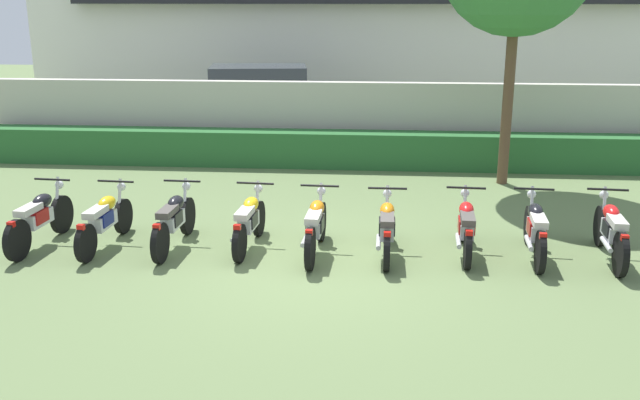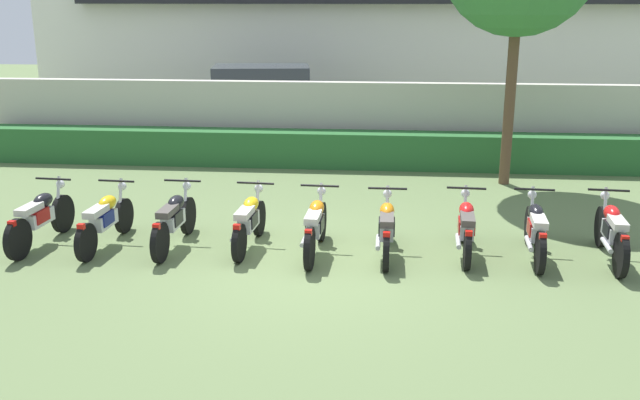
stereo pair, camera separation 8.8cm
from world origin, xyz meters
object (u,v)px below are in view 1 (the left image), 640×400
object	(u,v)px
motorcycle_in_row_0	(39,218)
motorcycle_in_row_1	(104,220)
parked_car	(264,99)
motorcycle_in_row_7	(535,229)
motorcycle_in_row_4	(316,226)
motorcycle_in_row_6	(466,227)
motorcycle_in_row_2	(174,220)
motorcycle_in_row_8	(611,231)
motorcycle_in_row_3	(249,221)
motorcycle_in_row_5	(387,228)

from	to	relation	value
motorcycle_in_row_0	motorcycle_in_row_1	bearing A→B (deg)	-83.23
parked_car	motorcycle_in_row_1	bearing A→B (deg)	-103.51
motorcycle_in_row_7	motorcycle_in_row_4	bearing A→B (deg)	96.39
motorcycle_in_row_0	motorcycle_in_row_6	size ratio (longest dim) A/B	1.08
motorcycle_in_row_4	motorcycle_in_row_2	bearing A→B (deg)	89.52
motorcycle_in_row_0	motorcycle_in_row_1	distance (m)	1.03
motorcycle_in_row_4	motorcycle_in_row_6	xyz separation A→B (m)	(2.26, 0.19, -0.01)
motorcycle_in_row_4	motorcycle_in_row_8	world-z (taller)	motorcycle_in_row_8
motorcycle_in_row_4	motorcycle_in_row_7	xyz separation A→B (m)	(3.27, 0.13, -0.00)
motorcycle_in_row_8	motorcycle_in_row_1	bearing A→B (deg)	94.99
motorcycle_in_row_1	motorcycle_in_row_6	world-z (taller)	same
motorcycle_in_row_2	motorcycle_in_row_3	world-z (taller)	motorcycle_in_row_2
motorcycle_in_row_0	motorcycle_in_row_8	bearing A→B (deg)	-85.18
parked_car	motorcycle_in_row_3	distance (m)	9.90
motorcycle_in_row_6	motorcycle_in_row_7	world-z (taller)	motorcycle_in_row_7
motorcycle_in_row_5	motorcycle_in_row_6	bearing A→B (deg)	-82.14
motorcycle_in_row_1	motorcycle_in_row_7	distance (m)	6.58
motorcycle_in_row_1	motorcycle_in_row_5	size ratio (longest dim) A/B	1.06
parked_car	motorcycle_in_row_4	size ratio (longest dim) A/B	2.47
motorcycle_in_row_4	motorcycle_in_row_5	bearing A→B (deg)	-86.06
motorcycle_in_row_3	motorcycle_in_row_0	bearing A→B (deg)	96.86
motorcycle_in_row_2	motorcycle_in_row_8	size ratio (longest dim) A/B	1.01
parked_car	motorcycle_in_row_0	world-z (taller)	parked_car
motorcycle_in_row_4	motorcycle_in_row_6	world-z (taller)	motorcycle_in_row_4
motorcycle_in_row_0	motorcycle_in_row_3	world-z (taller)	motorcycle_in_row_0
motorcycle_in_row_4	motorcycle_in_row_7	world-z (taller)	motorcycle_in_row_4
motorcycle_in_row_0	motorcycle_in_row_4	xyz separation A→B (m)	(4.33, -0.01, -0.00)
motorcycle_in_row_2	motorcycle_in_row_8	xyz separation A→B (m)	(6.59, 0.00, 0.01)
motorcycle_in_row_2	motorcycle_in_row_5	xyz separation A→B (m)	(3.29, -0.09, -0.01)
parked_car	motorcycle_in_row_7	distance (m)	11.37
parked_car	motorcycle_in_row_5	bearing A→B (deg)	-79.08
motorcycle_in_row_6	motorcycle_in_row_8	xyz separation A→B (m)	(2.11, -0.07, 0.02)
motorcycle_in_row_7	motorcycle_in_row_0	bearing A→B (deg)	95.04
motorcycle_in_row_0	motorcycle_in_row_7	xyz separation A→B (m)	(7.61, 0.11, -0.01)
motorcycle_in_row_1	motorcycle_in_row_3	world-z (taller)	motorcycle_in_row_1
motorcycle_in_row_0	motorcycle_in_row_6	distance (m)	6.59
parked_car	motorcycle_in_row_6	distance (m)	10.85
motorcycle_in_row_0	motorcycle_in_row_8	world-z (taller)	motorcycle_in_row_8
motorcycle_in_row_7	parked_car	bearing A→B (deg)	33.98
motorcycle_in_row_1	motorcycle_in_row_5	world-z (taller)	motorcycle_in_row_5
motorcycle_in_row_3	parked_car	bearing A→B (deg)	11.51
parked_car	motorcycle_in_row_2	xyz separation A→B (m)	(0.15, -9.87, -0.49)
parked_car	motorcycle_in_row_1	world-z (taller)	parked_car
motorcycle_in_row_3	motorcycle_in_row_6	size ratio (longest dim) A/B	1.01
motorcycle_in_row_1	motorcycle_in_row_3	distance (m)	2.26
motorcycle_in_row_0	motorcycle_in_row_7	bearing A→B (deg)	-85.02
motorcycle_in_row_5	motorcycle_in_row_7	size ratio (longest dim) A/B	0.98
motorcycle_in_row_3	motorcycle_in_row_7	world-z (taller)	motorcycle_in_row_7
motorcycle_in_row_6	motorcycle_in_row_5	bearing A→B (deg)	100.98
parked_car	motorcycle_in_row_6	xyz separation A→B (m)	(4.63, -9.80, -0.50)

